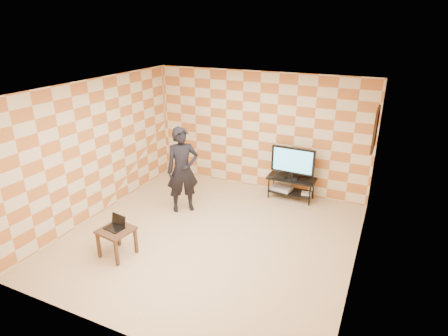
% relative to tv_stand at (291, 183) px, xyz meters
% --- Properties ---
extents(floor, '(5.00, 5.00, 0.00)m').
position_rel_tv_stand_xyz_m(floor, '(-0.90, -2.19, -0.37)').
color(floor, tan).
rests_on(floor, ground).
extents(wall_back, '(5.00, 0.02, 2.70)m').
position_rel_tv_stand_xyz_m(wall_back, '(-0.90, 0.31, 0.98)').
color(wall_back, beige).
rests_on(wall_back, ground).
extents(wall_front, '(5.00, 0.02, 2.70)m').
position_rel_tv_stand_xyz_m(wall_front, '(-0.90, -4.69, 0.98)').
color(wall_front, beige).
rests_on(wall_front, ground).
extents(wall_left, '(0.02, 5.00, 2.70)m').
position_rel_tv_stand_xyz_m(wall_left, '(-3.40, -2.19, 0.98)').
color(wall_left, beige).
rests_on(wall_left, ground).
extents(wall_right, '(0.02, 5.00, 2.70)m').
position_rel_tv_stand_xyz_m(wall_right, '(1.60, -2.19, 0.98)').
color(wall_right, beige).
rests_on(wall_right, ground).
extents(ceiling, '(5.00, 5.00, 0.02)m').
position_rel_tv_stand_xyz_m(ceiling, '(-0.90, -2.19, 2.33)').
color(ceiling, white).
rests_on(ceiling, wall_back).
extents(wall_art, '(0.04, 0.72, 0.72)m').
position_rel_tv_stand_xyz_m(wall_art, '(1.57, -0.64, 1.58)').
color(wall_art, black).
rests_on(wall_art, wall_right).
extents(tv_stand, '(1.04, 0.47, 0.50)m').
position_rel_tv_stand_xyz_m(tv_stand, '(0.00, 0.00, 0.00)').
color(tv_stand, black).
rests_on(tv_stand, floor).
extents(tv, '(0.95, 0.19, 0.69)m').
position_rel_tv_stand_xyz_m(tv, '(0.00, -0.00, 0.52)').
color(tv, black).
rests_on(tv, tv_stand).
extents(dvd_player, '(0.49, 0.38, 0.07)m').
position_rel_tv_stand_xyz_m(dvd_player, '(-0.21, -0.01, -0.16)').
color(dvd_player, '#B0B0B3').
rests_on(dvd_player, tv_stand).
extents(game_console, '(0.22, 0.18, 0.05)m').
position_rel_tv_stand_xyz_m(game_console, '(0.36, -0.03, -0.17)').
color(game_console, silver).
rests_on(game_console, tv_stand).
extents(side_table, '(0.58, 0.58, 0.50)m').
position_rel_tv_stand_xyz_m(side_table, '(-2.07, -3.34, 0.04)').
color(side_table, black).
rests_on(side_table, floor).
extents(laptop, '(0.35, 0.29, 0.21)m').
position_rel_tv_stand_xyz_m(laptop, '(-2.10, -3.29, 0.18)').
color(laptop, black).
rests_on(laptop, side_table).
extents(person, '(0.77, 0.75, 1.78)m').
position_rel_tv_stand_xyz_m(person, '(-1.89, -1.45, 0.52)').
color(person, black).
rests_on(person, floor).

